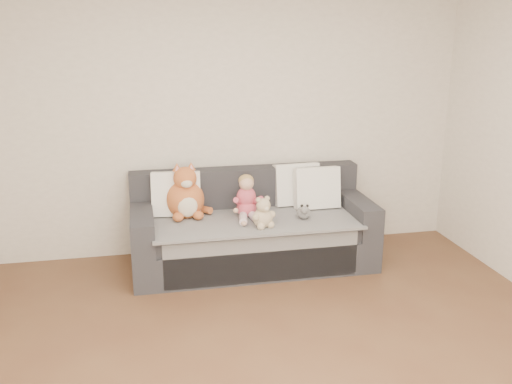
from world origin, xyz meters
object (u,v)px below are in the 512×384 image
(sofa, at_px, (252,232))
(plush_cat, at_px, (186,196))
(sippy_cup, at_px, (265,217))
(teddy_bear, at_px, (263,215))
(toddler, at_px, (247,199))

(sofa, distance_m, plush_cat, 0.70)
(sofa, bearing_deg, sippy_cup, -72.45)
(sippy_cup, bearing_deg, teddy_bear, -109.58)
(sofa, height_order, teddy_bear, sofa)
(teddy_bear, height_order, sippy_cup, teddy_bear)
(plush_cat, bearing_deg, sippy_cup, -29.26)
(plush_cat, height_order, teddy_bear, plush_cat)
(sippy_cup, bearing_deg, sofa, 107.55)
(sofa, bearing_deg, toddler, -144.03)
(teddy_bear, relative_size, sippy_cup, 2.68)
(sofa, bearing_deg, plush_cat, 172.00)
(toddler, distance_m, sippy_cup, 0.25)
(plush_cat, xyz_separation_m, sippy_cup, (0.67, -0.31, -0.14))
(sofa, distance_m, toddler, 0.34)
(toddler, bearing_deg, teddy_bear, -71.92)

